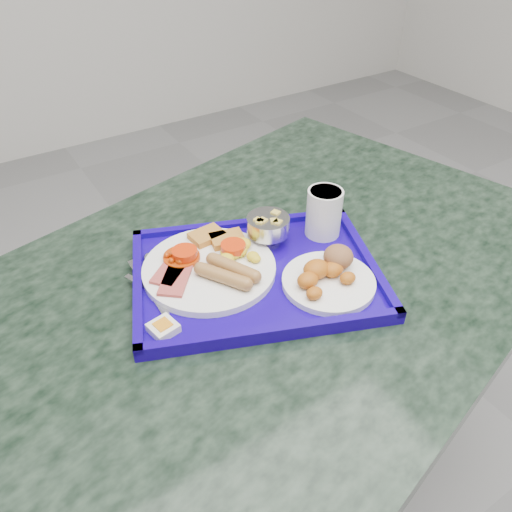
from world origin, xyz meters
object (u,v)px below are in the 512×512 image
Objects in this scene: table at (269,340)px; fruit_bowl at (268,226)px; tray at (256,275)px; main_plate at (212,263)px; bread_plate at (328,275)px; juice_cup at (324,211)px.

fruit_bowl is (0.03, 0.06, 0.26)m from table.
main_plate reaches higher than tray.
table is at bearing 118.23° from bread_plate.
table is 0.22m from tray.
fruit_bowl reaches higher than tray.
juice_cup is at bearing -17.62° from fruit_bowl.
main_plate is at bearing 137.44° from bread_plate.
bread_plate is at bearing -82.09° from fruit_bowl.
fruit_bowl is (0.08, 0.07, 0.05)m from tray.
bread_plate is 0.17m from juice_cup.
table is 0.26m from main_plate.
tray is 5.41× the size of juice_cup.
bread_plate is at bearing -44.35° from tray.
tray is at bearing -136.28° from fruit_bowl.
fruit_bowl is (-0.02, 0.17, 0.02)m from bread_plate.
juice_cup is (0.15, 0.03, 0.28)m from table.
tray is 0.11m from fruit_bowl.
fruit_bowl reaches higher than table.
fruit_bowl is at bearing 60.95° from table.
table is at bearing 14.42° from tray.
fruit_bowl reaches higher than bread_plate.
main_plate is at bearing 140.35° from tray.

